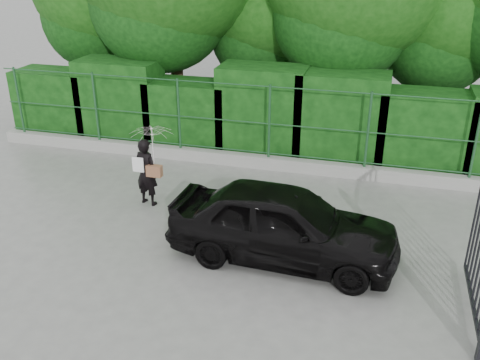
# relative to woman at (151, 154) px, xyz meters

# --- Properties ---
(ground) EXTENTS (80.00, 80.00, 0.00)m
(ground) POSITION_rel_woman_xyz_m (1.54, -1.99, -1.14)
(ground) COLOR gray
(kerb) EXTENTS (14.00, 0.25, 0.30)m
(kerb) POSITION_rel_woman_xyz_m (1.54, 2.51, -0.99)
(kerb) COLOR #9E9E99
(kerb) RESTS_ON ground
(fence) EXTENTS (14.13, 0.06, 1.80)m
(fence) POSITION_rel_woman_xyz_m (1.77, 2.51, 0.06)
(fence) COLOR #1D4A27
(fence) RESTS_ON kerb
(hedge) EXTENTS (14.20, 1.20, 2.29)m
(hedge) POSITION_rel_woman_xyz_m (1.61, 3.51, -0.11)
(hedge) COLOR black
(hedge) RESTS_ON ground
(woman) EXTENTS (0.90, 0.91, 1.73)m
(woman) POSITION_rel_woman_xyz_m (0.00, 0.00, 0.00)
(woman) COLOR black
(woman) RESTS_ON ground
(car) EXTENTS (4.06, 1.79, 1.36)m
(car) POSITION_rel_woman_xyz_m (3.07, -1.36, -0.46)
(car) COLOR black
(car) RESTS_ON ground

